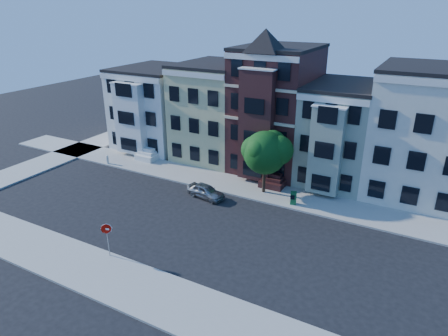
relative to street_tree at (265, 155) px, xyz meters
The scene contains 14 objects.
ground 8.79m from the street_tree, 102.22° to the right, with size 120.00×120.00×0.00m, color black.
far_sidewalk 3.97m from the street_tree, behind, with size 60.00×4.00×0.15m, color #9E9B93.
near_sidewalk 16.29m from the street_tree, 96.11° to the right, with size 60.00×4.00×0.15m, color #9E9B93.
cross_sidewalk 25.20m from the street_tree, 161.77° to the right, with size 4.00×60.00×0.15m, color #9E9B93.
house_white 18.00m from the street_tree, 158.14° to the left, with size 8.00×9.00×9.00m, color white.
house_yellow 11.05m from the street_tree, 142.39° to the left, with size 7.00×9.00×10.00m, color #CAC284.
house_brown 7.29m from the street_tree, 104.17° to the left, with size 7.00×9.00×12.00m, color #371717.
house_green 8.29m from the street_tree, 54.31° to the left, with size 6.00×9.00×9.00m, color gray.
house_cream 13.70m from the street_tree, 29.55° to the left, with size 8.00×9.00×11.00m, color silver.
street_tree is the anchor object (origin of this frame).
parked_car 6.08m from the street_tree, 142.19° to the right, with size 1.46×3.62×1.23m, color #929598.
newspaper_box 4.44m from the street_tree, 17.48° to the right, with size 0.50×0.45×1.11m, color #185B2F.
fire_hydrant 17.74m from the street_tree, behind, with size 0.26×0.26×0.72m, color silver.
stop_sign 15.19m from the street_tree, 110.33° to the right, with size 0.76×0.11×2.76m, color #B00600, non-canonical shape.
Camera 1 is at (14.13, -22.60, 15.86)m, focal length 32.00 mm.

